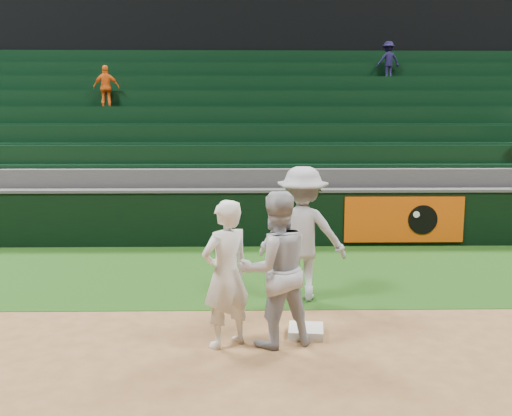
{
  "coord_description": "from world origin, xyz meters",
  "views": [
    {
      "loc": [
        -0.43,
        -7.1,
        2.81
      ],
      "look_at": [
        -0.27,
        2.3,
        1.3
      ],
      "focal_mm": 40.0,
      "sensor_mm": 36.0,
      "label": 1
    }
  ],
  "objects": [
    {
      "name": "first_base",
      "position": [
        0.34,
        -0.03,
        0.05
      ],
      "size": [
        0.5,
        0.5,
        0.1
      ],
      "primitive_type": "cube",
      "rotation": [
        0.0,
        0.0,
        -0.12
      ],
      "color": "white",
      "rests_on": "ground"
    },
    {
      "name": "baserunner",
      "position": [
        -0.08,
        -0.33,
        0.96
      ],
      "size": [
        1.12,
        0.99,
        1.93
      ],
      "primitive_type": "imported",
      "rotation": [
        0.0,
        0.0,
        3.46
      ],
      "color": "#A8A9B3",
      "rests_on": "ground"
    },
    {
      "name": "base_coach",
      "position": [
        0.43,
        1.42,
        1.04
      ],
      "size": [
        1.44,
        0.97,
        2.06
      ],
      "primitive_type": "imported",
      "rotation": [
        0.0,
        0.0,
        2.98
      ],
      "color": "#9FA1AC",
      "rests_on": "foul_grass"
    },
    {
      "name": "stadium_seating",
      "position": [
        0.0,
        8.97,
        1.7
      ],
      "size": [
        36.0,
        5.95,
        5.0
      ],
      "color": "#38383A",
      "rests_on": "ground"
    },
    {
      "name": "first_baseman",
      "position": [
        -0.68,
        -0.37,
        0.92
      ],
      "size": [
        0.8,
        0.75,
        1.83
      ],
      "primitive_type": "imported",
      "rotation": [
        0.0,
        0.0,
        3.78
      ],
      "color": "white",
      "rests_on": "ground"
    },
    {
      "name": "foul_grass",
      "position": [
        0.0,
        3.0,
        0.0
      ],
      "size": [
        36.0,
        4.2,
        0.01
      ],
      "primitive_type": "cube",
      "color": "#15370D",
      "rests_on": "ground"
    },
    {
      "name": "field_wall",
      "position": [
        0.03,
        5.2,
        0.63
      ],
      "size": [
        36.0,
        0.45,
        1.25
      ],
      "color": "black",
      "rests_on": "ground"
    },
    {
      "name": "upper_deck",
      "position": [
        0.0,
        17.45,
        6.0
      ],
      "size": [
        40.0,
        12.0,
        12.0
      ],
      "primitive_type": "cube",
      "color": "black",
      "rests_on": "ground"
    },
    {
      "name": "ground",
      "position": [
        0.0,
        0.0,
        0.0
      ],
      "size": [
        70.0,
        70.0,
        0.0
      ],
      "primitive_type": "plane",
      "color": "brown",
      "rests_on": "ground"
    }
  ]
}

